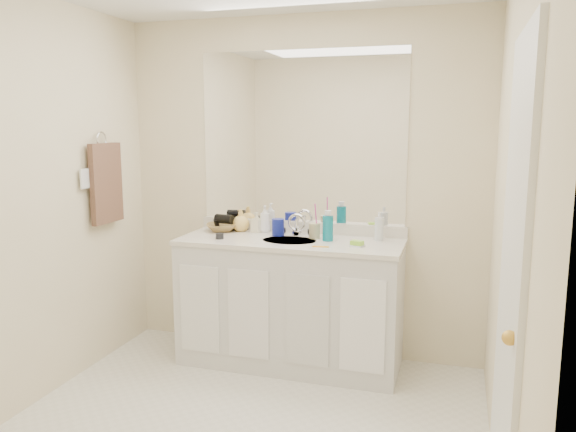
# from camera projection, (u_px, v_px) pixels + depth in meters

# --- Properties ---
(wall_back) EXTENTS (2.60, 0.02, 2.40)m
(wall_back) POSITION_uv_depth(u_px,v_px,m) (301.00, 188.00, 4.01)
(wall_back) COLOR #F5E7C0
(wall_back) RESTS_ON floor
(wall_front) EXTENTS (2.60, 0.02, 2.40)m
(wall_front) POSITION_uv_depth(u_px,v_px,m) (48.00, 290.00, 1.55)
(wall_front) COLOR #F5E7C0
(wall_front) RESTS_ON floor
(wall_left) EXTENTS (0.02, 2.60, 2.40)m
(wall_left) POSITION_uv_depth(u_px,v_px,m) (17.00, 206.00, 3.16)
(wall_left) COLOR #F5E7C0
(wall_left) RESTS_ON floor
(wall_right) EXTENTS (0.02, 2.60, 2.40)m
(wall_right) POSITION_uv_depth(u_px,v_px,m) (511.00, 231.00, 2.40)
(wall_right) COLOR #F5E7C0
(wall_right) RESTS_ON floor
(vanity_cabinet) EXTENTS (1.50, 0.55, 0.85)m
(vanity_cabinet) POSITION_uv_depth(u_px,v_px,m) (290.00, 304.00, 3.87)
(vanity_cabinet) COLOR silver
(vanity_cabinet) RESTS_ON floor
(countertop) EXTENTS (1.52, 0.57, 0.03)m
(countertop) POSITION_uv_depth(u_px,v_px,m) (290.00, 242.00, 3.80)
(countertop) COLOR silver
(countertop) RESTS_ON vanity_cabinet
(backsplash) EXTENTS (1.52, 0.03, 0.08)m
(backsplash) POSITION_uv_depth(u_px,v_px,m) (301.00, 227.00, 4.04)
(backsplash) COLOR silver
(backsplash) RESTS_ON countertop
(sink_basin) EXTENTS (0.37, 0.37, 0.02)m
(sink_basin) POSITION_uv_depth(u_px,v_px,m) (289.00, 242.00, 3.78)
(sink_basin) COLOR beige
(sink_basin) RESTS_ON countertop
(faucet) EXTENTS (0.02, 0.02, 0.11)m
(faucet) POSITION_uv_depth(u_px,v_px,m) (297.00, 227.00, 3.94)
(faucet) COLOR silver
(faucet) RESTS_ON countertop
(mirror) EXTENTS (1.48, 0.01, 1.20)m
(mirror) POSITION_uv_depth(u_px,v_px,m) (301.00, 137.00, 3.94)
(mirror) COLOR white
(mirror) RESTS_ON wall_back
(blue_mug) EXTENTS (0.10, 0.10, 0.12)m
(blue_mug) POSITION_uv_depth(u_px,v_px,m) (278.00, 227.00, 3.93)
(blue_mug) COLOR navy
(blue_mug) RESTS_ON countertop
(tan_cup) EXTENTS (0.09, 0.09, 0.10)m
(tan_cup) POSITION_uv_depth(u_px,v_px,m) (314.00, 231.00, 3.84)
(tan_cup) COLOR tan
(tan_cup) RESTS_ON countertop
(toothbrush) EXTENTS (0.02, 0.04, 0.18)m
(toothbrush) POSITION_uv_depth(u_px,v_px,m) (316.00, 217.00, 3.82)
(toothbrush) COLOR #E23BA5
(toothbrush) RESTS_ON tan_cup
(mouthwash_bottle) EXTENTS (0.07, 0.07, 0.17)m
(mouthwash_bottle) POSITION_uv_depth(u_px,v_px,m) (328.00, 228.00, 3.75)
(mouthwash_bottle) COLOR #0B7489
(mouthwash_bottle) RESTS_ON countertop
(clear_pump_bottle) EXTENTS (0.07, 0.07, 0.16)m
(clear_pump_bottle) POSITION_uv_depth(u_px,v_px,m) (379.00, 229.00, 3.76)
(clear_pump_bottle) COLOR silver
(clear_pump_bottle) RESTS_ON countertop
(soap_dish) EXTENTS (0.10, 0.09, 0.01)m
(soap_dish) POSITION_uv_depth(u_px,v_px,m) (357.00, 246.00, 3.58)
(soap_dish) COLOR white
(soap_dish) RESTS_ON countertop
(green_soap) EXTENTS (0.09, 0.07, 0.03)m
(green_soap) POSITION_uv_depth(u_px,v_px,m) (357.00, 243.00, 3.58)
(green_soap) COLOR #91D834
(green_soap) RESTS_ON soap_dish
(orange_comb) EXTENTS (0.11, 0.03, 0.00)m
(orange_comb) POSITION_uv_depth(u_px,v_px,m) (321.00, 247.00, 3.57)
(orange_comb) COLOR #FEA71A
(orange_comb) RESTS_ON countertop
(dark_jar) EXTENTS (0.06, 0.06, 0.04)m
(dark_jar) POSITION_uv_depth(u_px,v_px,m) (220.00, 236.00, 3.82)
(dark_jar) COLOR black
(dark_jar) RESTS_ON countertop
(soap_bottle_white) EXTENTS (0.09, 0.09, 0.19)m
(soap_bottle_white) POSITION_uv_depth(u_px,v_px,m) (265.00, 219.00, 4.04)
(soap_bottle_white) COLOR white
(soap_bottle_white) RESTS_ON countertop
(soap_bottle_cream) EXTENTS (0.08, 0.08, 0.15)m
(soap_bottle_cream) POSITION_uv_depth(u_px,v_px,m) (257.00, 222.00, 4.04)
(soap_bottle_cream) COLOR #F4EDC7
(soap_bottle_cream) RESTS_ON countertop
(soap_bottle_yellow) EXTENTS (0.15, 0.15, 0.16)m
(soap_bottle_yellow) POSITION_uv_depth(u_px,v_px,m) (241.00, 220.00, 4.09)
(soap_bottle_yellow) COLOR #FACB61
(soap_bottle_yellow) RESTS_ON countertop
(wicker_basket) EXTENTS (0.29, 0.29, 0.06)m
(wicker_basket) POSITION_uv_depth(u_px,v_px,m) (222.00, 227.00, 4.10)
(wicker_basket) COLOR olive
(wicker_basket) RESTS_ON countertop
(hair_dryer) EXTENTS (0.14, 0.09, 0.07)m
(hair_dryer) POSITION_uv_depth(u_px,v_px,m) (224.00, 219.00, 4.08)
(hair_dryer) COLOR black
(hair_dryer) RESTS_ON wicker_basket
(towel_ring) EXTENTS (0.01, 0.11, 0.11)m
(towel_ring) POSITION_uv_depth(u_px,v_px,m) (101.00, 139.00, 3.82)
(towel_ring) COLOR silver
(towel_ring) RESTS_ON wall_left
(hand_towel) EXTENTS (0.04, 0.32, 0.55)m
(hand_towel) POSITION_uv_depth(u_px,v_px,m) (106.00, 183.00, 3.86)
(hand_towel) COLOR #412C22
(hand_towel) RESTS_ON towel_ring
(switch_plate) EXTENTS (0.01, 0.08, 0.13)m
(switch_plate) POSITION_uv_depth(u_px,v_px,m) (85.00, 179.00, 3.67)
(switch_plate) COLOR white
(switch_plate) RESTS_ON wall_left
(door) EXTENTS (0.02, 0.82, 2.00)m
(door) POSITION_uv_depth(u_px,v_px,m) (511.00, 296.00, 2.16)
(door) COLOR white
(door) RESTS_ON floor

